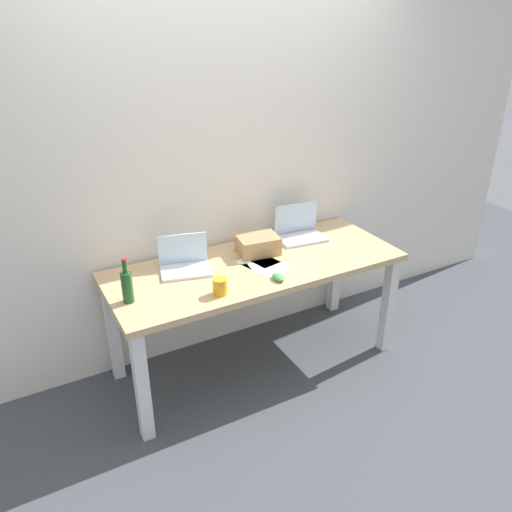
# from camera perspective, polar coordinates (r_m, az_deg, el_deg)

# --- Properties ---
(ground_plane) EXTENTS (8.00, 8.00, 0.00)m
(ground_plane) POSITION_cam_1_polar(r_m,az_deg,el_deg) (3.57, 0.00, -11.58)
(ground_plane) COLOR #42474C
(back_wall) EXTENTS (5.20, 0.08, 2.60)m
(back_wall) POSITION_cam_1_polar(r_m,az_deg,el_deg) (3.32, -3.55, 10.61)
(back_wall) COLOR silver
(back_wall) RESTS_ON ground
(desk) EXTENTS (1.84, 0.72, 0.75)m
(desk) POSITION_cam_1_polar(r_m,az_deg,el_deg) (3.22, 0.00, -2.37)
(desk) COLOR tan
(desk) RESTS_ON ground
(laptop_left) EXTENTS (0.34, 0.27, 0.21)m
(laptop_left) POSITION_cam_1_polar(r_m,az_deg,el_deg) (3.10, -7.94, -0.79)
(laptop_left) COLOR silver
(laptop_left) RESTS_ON desk
(laptop_right) EXTENTS (0.34, 0.25, 0.23)m
(laptop_right) POSITION_cam_1_polar(r_m,az_deg,el_deg) (3.51, 4.87, 2.80)
(laptop_right) COLOR silver
(laptop_right) RESTS_ON desk
(beer_bottle) EXTENTS (0.06, 0.06, 0.26)m
(beer_bottle) POSITION_cam_1_polar(r_m,az_deg,el_deg) (2.81, -14.15, -3.23)
(beer_bottle) COLOR #1E5123
(beer_bottle) RESTS_ON desk
(computer_mouse) EXTENTS (0.06, 0.10, 0.03)m
(computer_mouse) POSITION_cam_1_polar(r_m,az_deg,el_deg) (2.98, 2.50, -2.37)
(computer_mouse) COLOR #4C9E56
(computer_mouse) RESTS_ON desk
(cardboard_box) EXTENTS (0.28, 0.22, 0.12)m
(cardboard_box) POSITION_cam_1_polar(r_m,az_deg,el_deg) (3.27, 0.23, 1.22)
(cardboard_box) COLOR tan
(cardboard_box) RESTS_ON desk
(coffee_mug) EXTENTS (0.08, 0.08, 0.09)m
(coffee_mug) POSITION_cam_1_polar(r_m,az_deg,el_deg) (2.83, -4.03, -3.41)
(coffee_mug) COLOR gold
(coffee_mug) RESTS_ON desk
(paper_sheet_center) EXTENTS (0.28, 0.34, 0.00)m
(paper_sheet_center) POSITION_cam_1_polar(r_m,az_deg,el_deg) (3.15, 0.81, -0.95)
(paper_sheet_center) COLOR white
(paper_sheet_center) RESTS_ON desk
(paper_yellow_folder) EXTENTS (0.25, 0.32, 0.00)m
(paper_yellow_folder) POSITION_cam_1_polar(r_m,az_deg,el_deg) (3.01, -1.95, -2.37)
(paper_yellow_folder) COLOR #F4E06B
(paper_yellow_folder) RESTS_ON desk
(paper_sheet_near_back) EXTENTS (0.27, 0.33, 0.00)m
(paper_sheet_near_back) POSITION_cam_1_polar(r_m,az_deg,el_deg) (3.26, 0.62, 0.02)
(paper_sheet_near_back) COLOR #F4E06B
(paper_sheet_near_back) RESTS_ON desk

